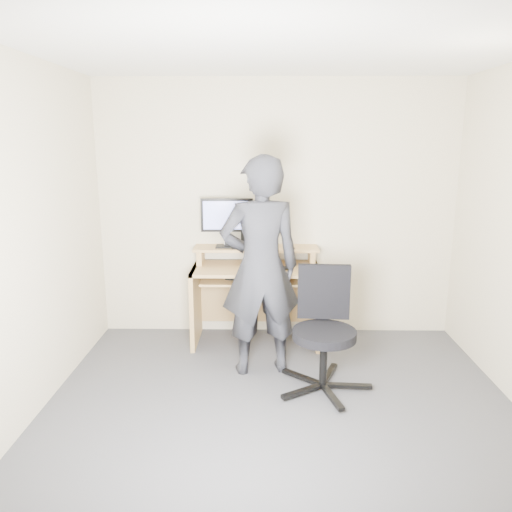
{
  "coord_description": "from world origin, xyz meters",
  "views": [
    {
      "loc": [
        -0.12,
        -3.12,
        1.93
      ],
      "look_at": [
        -0.19,
        1.05,
        0.95
      ],
      "focal_mm": 35.0,
      "sensor_mm": 36.0,
      "label": 1
    }
  ],
  "objects_px": {
    "desk": "(256,285)",
    "monitor": "(227,218)",
    "office_chair": "(324,325)",
    "person": "(260,267)"
  },
  "relations": [
    {
      "from": "monitor",
      "to": "office_chair",
      "type": "distance_m",
      "value": 1.49
    },
    {
      "from": "monitor",
      "to": "office_chair",
      "type": "relative_size",
      "value": 0.53
    },
    {
      "from": "monitor",
      "to": "office_chair",
      "type": "xyz_separation_m",
      "value": [
        0.83,
        -1.03,
        -0.68
      ]
    },
    {
      "from": "monitor",
      "to": "office_chair",
      "type": "height_order",
      "value": "monitor"
    },
    {
      "from": "desk",
      "to": "monitor",
      "type": "distance_m",
      "value": 0.71
    },
    {
      "from": "office_chair",
      "to": "person",
      "type": "distance_m",
      "value": 0.69
    },
    {
      "from": "desk",
      "to": "monitor",
      "type": "bearing_deg",
      "value": 167.95
    },
    {
      "from": "desk",
      "to": "office_chair",
      "type": "bearing_deg",
      "value": -60.55
    },
    {
      "from": "person",
      "to": "desk",
      "type": "bearing_deg",
      "value": -97.35
    },
    {
      "from": "desk",
      "to": "monitor",
      "type": "relative_size",
      "value": 2.41
    }
  ]
}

